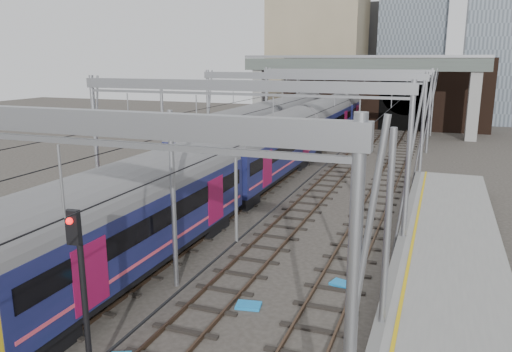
% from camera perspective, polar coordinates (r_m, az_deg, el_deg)
% --- Properties ---
extents(ground, '(160.00, 160.00, 0.00)m').
position_cam_1_polar(ground, '(19.13, -12.09, -14.56)').
color(ground, '#38332D').
rests_on(ground, ground).
extents(tracks, '(14.40, 80.00, 0.22)m').
position_cam_1_polar(tracks, '(31.85, 2.50, -2.83)').
color(tracks, '#4C3828').
rests_on(tracks, ground).
extents(overhead_line, '(16.80, 80.00, 8.00)m').
position_cam_1_polar(overhead_line, '(36.90, 5.78, 9.66)').
color(overhead_line, gray).
rests_on(overhead_line, ground).
extents(retaining_wall, '(28.00, 2.75, 9.00)m').
position_cam_1_polar(retaining_wall, '(66.68, 13.75, 9.00)').
color(retaining_wall, black).
rests_on(retaining_wall, ground).
extents(overbridge, '(28.00, 3.00, 9.25)m').
position_cam_1_polar(overbridge, '(60.87, 11.86, 11.49)').
color(overbridge, gray).
rests_on(overbridge, ground).
extents(city_skyline, '(37.50, 27.50, 60.00)m').
position_cam_1_polar(city_skyline, '(85.26, 16.81, 18.26)').
color(city_skyline, tan).
rests_on(city_skyline, ground).
extents(train_main, '(2.92, 67.52, 4.98)m').
position_cam_1_polar(train_main, '(43.64, 5.16, 4.93)').
color(train_main, black).
rests_on(train_main, ground).
extents(train_second, '(2.95, 34.15, 5.03)m').
position_cam_1_polar(train_second, '(47.28, 1.31, 5.63)').
color(train_second, black).
rests_on(train_second, ground).
extents(signal_near_centre, '(0.37, 0.47, 5.08)m').
position_cam_1_polar(signal_near_centre, '(14.26, -19.38, -10.87)').
color(signal_near_centre, black).
rests_on(signal_near_centre, ground).
extents(equip_cover_b, '(0.99, 0.77, 0.11)m').
position_cam_1_polar(equip_cover_b, '(18.81, -0.86, -14.57)').
color(equip_cover_b, '#1C86D4').
rests_on(equip_cover_b, ground).
extents(equip_cover_c, '(1.03, 0.85, 0.10)m').
position_cam_1_polar(equip_cover_c, '(20.70, 9.82, -12.06)').
color(equip_cover_c, '#1C86D4').
rests_on(equip_cover_c, ground).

